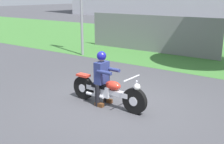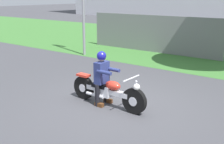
{
  "view_description": "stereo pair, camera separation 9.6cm",
  "coord_description": "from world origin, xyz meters",
  "views": [
    {
      "loc": [
        3.96,
        -5.7,
        2.76
      ],
      "look_at": [
        -0.12,
        -0.08,
        0.85
      ],
      "focal_mm": 45.26,
      "sensor_mm": 36.0,
      "label": 1
    },
    {
      "loc": [
        4.03,
        -5.64,
        2.76
      ],
      "look_at": [
        -0.12,
        -0.08,
        0.85
      ],
      "focal_mm": 45.26,
      "sensor_mm": 36.0,
      "label": 2
    }
  ],
  "objects": [
    {
      "name": "rider_lead",
      "position": [
        -0.28,
        -0.28,
        0.82
      ],
      "size": [
        0.55,
        0.48,
        1.4
      ],
      "rotation": [
        0.0,
        0.0,
        -0.02
      ],
      "color": "black",
      "rests_on": "ground"
    },
    {
      "name": "fence_segment",
      "position": [
        -2.68,
        6.65,
        0.9
      ],
      "size": [
        7.0,
        0.06,
        1.8
      ],
      "primitive_type": "cube",
      "color": "slate",
      "rests_on": "ground"
    },
    {
      "name": "grass_verge",
      "position": [
        0.0,
        9.83,
        0.0
      ],
      "size": [
        60.0,
        12.0,
        0.01
      ],
      "primitive_type": "cube",
      "color": "#3D7533",
      "rests_on": "ground"
    },
    {
      "name": "ground",
      "position": [
        0.0,
        0.0,
        0.0
      ],
      "size": [
        120.0,
        120.0,
        0.0
      ],
      "primitive_type": "plane",
      "color": "#424247"
    },
    {
      "name": "motorcycle_lead",
      "position": [
        -0.11,
        -0.28,
        0.39
      ],
      "size": [
        2.28,
        0.66,
        0.88
      ],
      "rotation": [
        0.0,
        0.0,
        -0.02
      ],
      "color": "black",
      "rests_on": "ground"
    }
  ]
}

